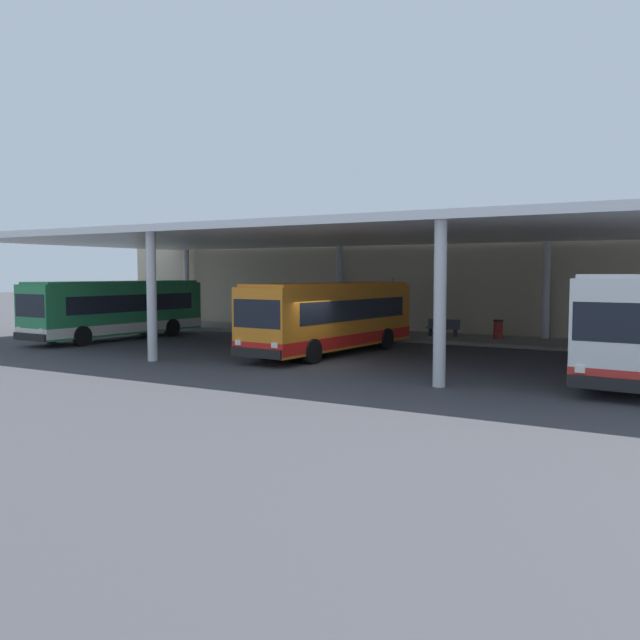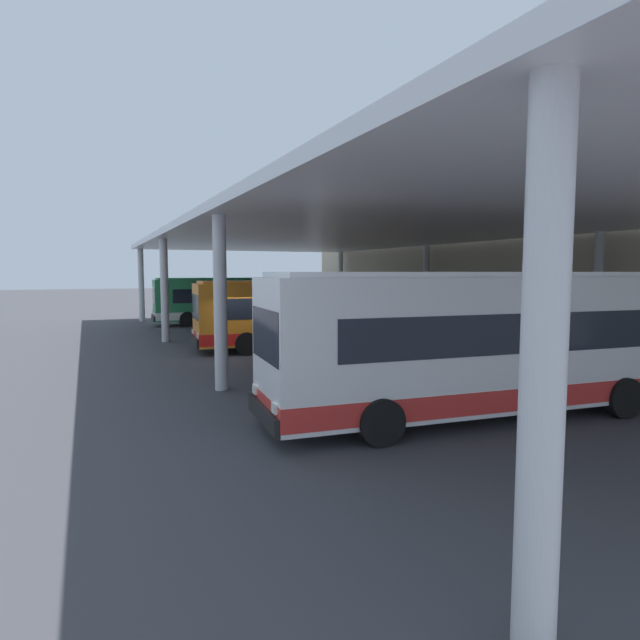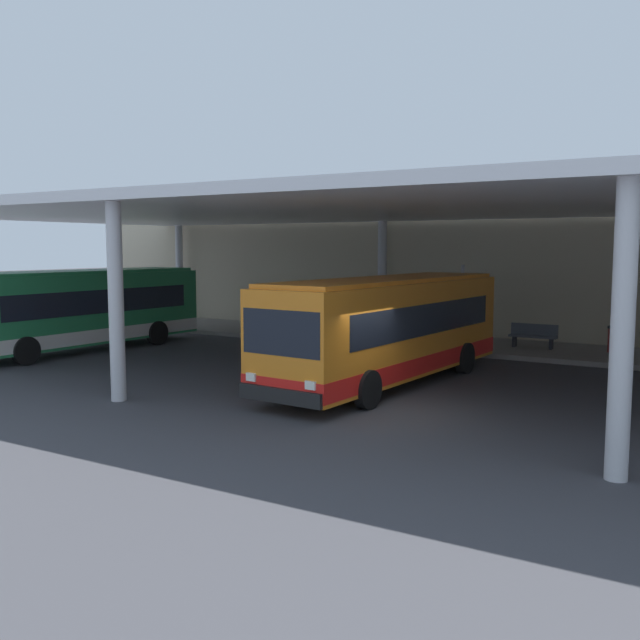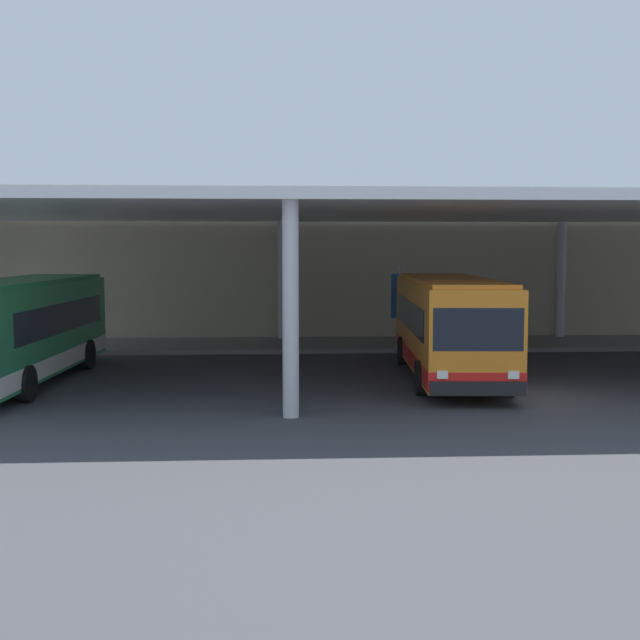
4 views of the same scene
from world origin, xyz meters
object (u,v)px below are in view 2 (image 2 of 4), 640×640
(bus_second_bay, at_px, (309,313))
(bus_middle_bay, at_px, (488,343))
(banner_sign, at_px, (438,302))
(trash_bin, at_px, (533,337))
(bus_nearest_bay, at_px, (232,300))
(bench_waiting, at_px, (483,331))

(bus_second_bay, height_order, bus_middle_bay, bus_middle_bay)
(banner_sign, bearing_deg, trash_bin, 12.37)
(bus_nearest_bay, relative_size, banner_sign, 3.32)
(bench_waiting, height_order, trash_bin, trash_bin)
(bus_nearest_bay, distance_m, trash_bin, 20.43)
(bench_waiting, distance_m, banner_sign, 3.04)
(bus_nearest_bay, height_order, trash_bin, bus_nearest_bay)
(bus_second_bay, distance_m, trash_bin, 10.21)
(bus_second_bay, xyz_separation_m, banner_sign, (-0.40, 7.59, 0.32))
(bus_nearest_bay, height_order, banner_sign, banner_sign)
(bench_waiting, relative_size, banner_sign, 0.56)
(bus_second_bay, height_order, bench_waiting, bus_second_bay)
(bus_nearest_bay, xyz_separation_m, bus_middle_bay, (25.97, -0.26, 0.19))
(banner_sign, bearing_deg, bus_middle_bay, -31.64)
(bus_middle_bay, xyz_separation_m, bench_waiting, (-10.58, 8.99, -1.18))
(bus_nearest_bay, bearing_deg, bus_second_bay, 1.14)
(bench_waiting, bearing_deg, bus_nearest_bay, -150.44)
(bus_nearest_bay, height_order, bus_second_bay, same)
(bus_nearest_bay, distance_m, banner_sign, 15.03)
(bench_waiting, distance_m, trash_bin, 2.91)
(bench_waiting, bearing_deg, bus_second_bay, -104.49)
(trash_bin, height_order, banner_sign, banner_sign)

